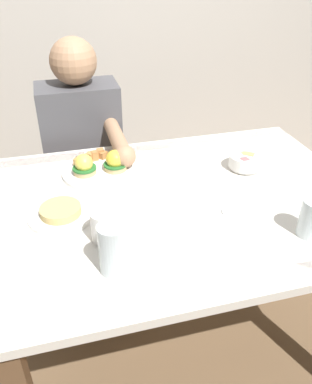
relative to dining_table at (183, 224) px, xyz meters
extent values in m
plane|color=brown|center=(0.00, 0.00, -0.63)|extent=(6.00, 6.00, 0.00)
cube|color=white|center=(0.00, 0.00, 0.09)|extent=(1.20, 0.90, 0.03)
cube|color=#B23838|center=(0.00, -0.40, 0.10)|extent=(1.20, 0.06, 0.00)
cube|color=#B23838|center=(0.00, 0.40, 0.10)|extent=(1.20, 0.06, 0.00)
cube|color=brown|center=(-0.55, 0.40, -0.28)|extent=(0.06, 0.06, 0.71)
cube|color=brown|center=(0.55, 0.40, -0.28)|extent=(0.06, 0.06, 0.71)
cylinder|color=white|center=(-0.24, 0.24, 0.11)|extent=(0.27, 0.27, 0.01)
cylinder|color=tan|center=(-0.30, 0.23, 0.13)|extent=(0.08, 0.08, 0.02)
cylinder|color=#286B2D|center=(-0.30, 0.23, 0.14)|extent=(0.08, 0.08, 0.01)
sphere|color=#F7DB56|center=(-0.30, 0.23, 0.16)|extent=(0.06, 0.06, 0.06)
cylinder|color=tan|center=(-0.19, 0.23, 0.13)|extent=(0.08, 0.08, 0.02)
cylinder|color=#286B2D|center=(-0.19, 0.23, 0.14)|extent=(0.08, 0.08, 0.01)
sphere|color=yellow|center=(-0.19, 0.23, 0.16)|extent=(0.07, 0.07, 0.07)
cube|color=#B77A42|center=(-0.22, 0.33, 0.13)|extent=(0.04, 0.04, 0.03)
cube|color=tan|center=(-0.31, 0.29, 0.14)|extent=(0.03, 0.03, 0.03)
cube|color=#B77A42|center=(-0.25, 0.32, 0.14)|extent=(0.03, 0.03, 0.03)
cube|color=#B77A42|center=(-0.22, 0.34, 0.14)|extent=(0.03, 0.03, 0.03)
cube|color=tan|center=(-0.27, 0.32, 0.14)|extent=(0.03, 0.03, 0.03)
cube|color=tan|center=(-0.16, 0.28, 0.14)|extent=(0.05, 0.05, 0.03)
cube|color=#B77A42|center=(-0.16, 0.29, 0.13)|extent=(0.03, 0.03, 0.03)
cylinder|color=white|center=(0.28, 0.13, 0.11)|extent=(0.10, 0.10, 0.01)
cylinder|color=white|center=(0.28, 0.13, 0.14)|extent=(0.12, 0.12, 0.04)
cube|color=#F4DB66|center=(0.30, 0.13, 0.15)|extent=(0.04, 0.04, 0.03)
cube|color=#F4DB66|center=(0.25, 0.15, 0.13)|extent=(0.03, 0.03, 0.03)
cube|color=#EA6B70|center=(0.26, 0.11, 0.15)|extent=(0.03, 0.03, 0.03)
cube|color=#F4DB66|center=(0.28, 0.14, 0.15)|extent=(0.03, 0.03, 0.02)
cube|color=#B7E093|center=(0.28, 0.15, 0.15)|extent=(0.03, 0.03, 0.02)
cylinder|color=white|center=(-0.28, -0.14, 0.15)|extent=(0.08, 0.08, 0.09)
cylinder|color=black|center=(-0.28, -0.14, 0.20)|extent=(0.07, 0.07, 0.01)
torus|color=white|center=(-0.24, -0.14, 0.16)|extent=(0.06, 0.02, 0.06)
cube|color=silver|center=(0.18, -0.12, 0.11)|extent=(0.12, 0.03, 0.00)
cube|color=silver|center=(0.10, -0.11, 0.11)|extent=(0.04, 0.03, 0.00)
cylinder|color=silver|center=(-0.28, -0.27, 0.18)|extent=(0.07, 0.07, 0.14)
cylinder|color=silver|center=(-0.28, -0.27, 0.14)|extent=(0.07, 0.07, 0.07)
cylinder|color=silver|center=(0.28, -0.27, 0.13)|extent=(0.07, 0.07, 0.06)
cylinder|color=white|center=(-0.40, 0.00, 0.11)|extent=(0.20, 0.20, 0.01)
cylinder|color=#DBBC70|center=(-0.40, 0.00, 0.13)|extent=(0.12, 0.12, 0.02)
cylinder|color=#33333D|center=(-0.36, 0.53, -0.41)|extent=(0.11, 0.11, 0.45)
cylinder|color=#33333D|center=(-0.18, 0.53, -0.41)|extent=(0.11, 0.11, 0.45)
cube|color=#4C4C51|center=(-0.27, 0.63, 0.07)|extent=(0.34, 0.20, 0.50)
sphere|color=tan|center=(-0.27, 0.63, 0.41)|extent=(0.19, 0.19, 0.19)
cylinder|color=tan|center=(-0.15, 0.38, 0.17)|extent=(0.06, 0.30, 0.06)
sphere|color=tan|center=(-0.15, 0.23, 0.17)|extent=(0.08, 0.08, 0.08)
camera|label=1|loc=(-0.37, -1.02, 0.82)|focal=37.11mm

